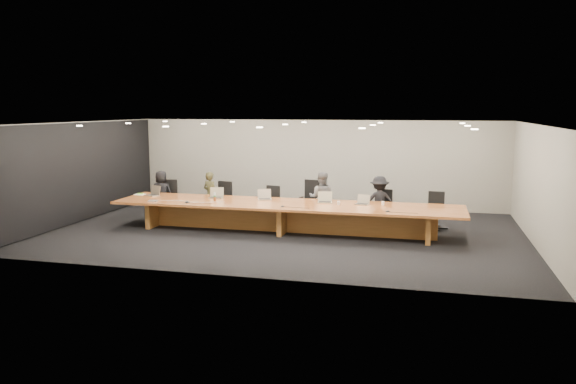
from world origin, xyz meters
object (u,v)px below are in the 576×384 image
at_px(chair_far_right, 436,211).
at_px(person_c, 321,198).
at_px(chair_left, 221,200).
at_px(laptop_d, 325,197).
at_px(laptop_e, 362,200).
at_px(water_bottle, 215,196).
at_px(chair_far_left, 169,198).
at_px(av_box, 153,201).
at_px(conference_table, 285,212).
at_px(chair_right, 382,208).
at_px(laptop_b, 216,193).
at_px(mic_right, 388,211).
at_px(laptop_c, 265,194).
at_px(paper_cup_far, 383,203).
at_px(chair_mid_right, 310,201).
at_px(person_a, 161,193).
at_px(person_d, 379,202).
at_px(person_b, 210,195).
at_px(paper_cup_near, 339,203).
at_px(laptop_a, 152,191).
at_px(mic_center, 282,206).
at_px(chair_mid_left, 270,203).
at_px(mic_left, 187,202).
at_px(amber_mug, 215,199).

distance_m(chair_far_right, person_c, 3.07).
bearing_deg(chair_left, chair_far_right, 14.40).
xyz_separation_m(laptop_d, laptop_e, (0.97, -0.05, -0.02)).
distance_m(laptop_d, water_bottle, 2.95).
distance_m(laptop_e, water_bottle, 3.92).
height_order(chair_far_left, av_box, chair_far_left).
bearing_deg(conference_table, chair_right, 27.65).
distance_m(chair_far_right, laptop_d, 2.97).
bearing_deg(chair_far_right, chair_far_left, -178.27).
bearing_deg(laptop_d, laptop_b, 169.13).
distance_m(chair_left, mic_right, 5.19).
distance_m(chair_right, laptop_c, 3.18).
height_order(laptop_c, paper_cup_far, laptop_c).
xyz_separation_m(laptop_b, paper_cup_far, (4.51, -0.01, -0.10)).
bearing_deg(paper_cup_far, laptop_b, 179.81).
xyz_separation_m(conference_table, chair_mid_right, (0.37, 1.33, 0.08)).
relative_size(chair_far_left, chair_mid_right, 0.89).
bearing_deg(mic_right, laptop_d, 151.63).
bearing_deg(person_a, laptop_b, 150.51).
xyz_separation_m(water_bottle, av_box, (-1.47, -0.66, -0.08)).
bearing_deg(person_d, chair_mid_right, -14.24).
relative_size(person_b, laptop_d, 3.68).
relative_size(paper_cup_near, paper_cup_far, 0.99).
bearing_deg(person_a, water_bottle, 145.02).
bearing_deg(av_box, chair_far_right, 3.65).
height_order(person_b, laptop_e, person_b).
xyz_separation_m(laptop_b, paper_cup_near, (3.42, -0.25, -0.10)).
xyz_separation_m(laptop_a, paper_cup_near, (5.30, -0.20, -0.10)).
distance_m(conference_table, mic_center, 0.56).
bearing_deg(conference_table, laptop_d, 19.10).
xyz_separation_m(chair_mid_left, person_c, (1.51, -0.07, 0.22)).
xyz_separation_m(conference_table, laptop_e, (1.95, 0.29, 0.36)).
distance_m(paper_cup_far, mic_left, 5.05).
relative_size(chair_left, mic_left, 8.34).
bearing_deg(mic_center, chair_left, 143.29).
bearing_deg(chair_mid_left, chair_right, 12.97).
relative_size(chair_mid_right, person_c, 0.83).
bearing_deg(conference_table, amber_mug, -178.28).
height_order(chair_mid_left, laptop_a, laptop_a).
bearing_deg(mic_center, laptop_e, 22.79).
height_order(paper_cup_near, paper_cup_far, same).
distance_m(person_a, person_d, 6.43).
bearing_deg(chair_far_right, person_c, -177.48).
bearing_deg(mic_center, laptop_d, 42.51).
xyz_separation_m(chair_mid_left, laptop_a, (-3.14, -1.01, 0.39)).
height_order(chair_left, chair_mid_right, chair_mid_right).
bearing_deg(conference_table, person_a, 162.95).
bearing_deg(chair_left, av_box, -110.29).
relative_size(laptop_b, water_bottle, 1.92).
bearing_deg(mic_right, chair_right, 98.79).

